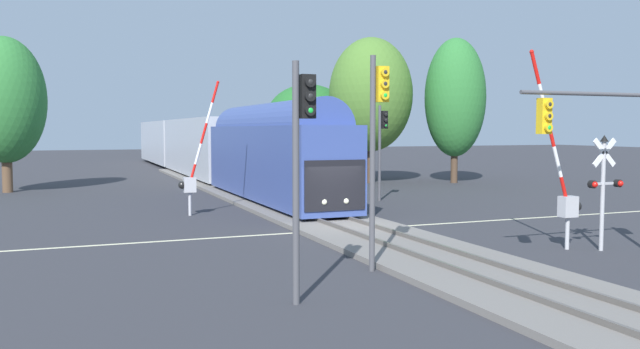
{
  "coord_description": "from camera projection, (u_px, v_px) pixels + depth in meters",
  "views": [
    {
      "loc": [
        -10.48,
        -23.45,
        4.05
      ],
      "look_at": [
        0.17,
        3.47,
        2.0
      ],
      "focal_mm": 36.05,
      "sensor_mm": 36.0,
      "label": 1
    }
  ],
  "objects": [
    {
      "name": "crossing_signal_mast",
      "position": [
        604.0,
        180.0,
        21.23
      ],
      "size": [
        1.36,
        0.44,
        3.85
      ],
      "color": "#B2B2B7",
      "rests_on": "ground"
    },
    {
      "name": "elm_centre_background",
      "position": [
        308.0,
        118.0,
        52.06
      ],
      "size": [
        6.77,
        6.77,
        7.68
      ],
      "color": "brown",
      "rests_on": "ground"
    },
    {
      "name": "commuter_train",
      "position": [
        202.0,
        145.0,
        53.15
      ],
      "size": [
        3.04,
        60.63,
        5.16
      ],
      "color": "#384C93",
      "rests_on": "railway_track"
    },
    {
      "name": "crossing_gate_far",
      "position": [
        192.0,
        173.0,
        30.02
      ],
      "size": [
        1.99,
        0.4,
        6.32
      ],
      "color": "#B7B7BC",
      "rests_on": "ground"
    },
    {
      "name": "traffic_signal_near_left",
      "position": [
        302.0,
        143.0,
        14.62
      ],
      "size": [
        0.53,
        0.38,
        5.59
      ],
      "color": "#4C4C51",
      "rests_on": "ground"
    },
    {
      "name": "railway_track",
      "position": [
        348.0,
        227.0,
        25.88
      ],
      "size": [
        4.4,
        80.0,
        0.32
      ],
      "color": "slate",
      "rests_on": "ground"
    },
    {
      "name": "oak_far_right",
      "position": [
        371.0,
        95.0,
        47.91
      ],
      "size": [
        6.25,
        6.25,
        10.86
      ],
      "color": "#4C3828",
      "rests_on": "ground"
    },
    {
      "name": "traffic_signal_near_right",
      "position": [
        625.0,
        129.0,
        18.97
      ],
      "size": [
        5.89,
        0.38,
        5.31
      ],
      "color": "#4C4C51",
      "rests_on": "ground"
    },
    {
      "name": "road_centre_stripe",
      "position": [
        348.0,
        230.0,
        25.88
      ],
      "size": [
        44.0,
        0.2,
        0.01
      ],
      "color": "beige",
      "rests_on": "ground"
    },
    {
      "name": "traffic_signal_median",
      "position": [
        377.0,
        128.0,
        18.08
      ],
      "size": [
        0.53,
        0.38,
        6.11
      ],
      "color": "#4C4C51",
      "rests_on": "ground"
    },
    {
      "name": "ground_plane",
      "position": [
        348.0,
        230.0,
        25.89
      ],
      "size": [
        220.0,
        220.0,
        0.0
      ],
      "primitive_type": "plane",
      "color": "#333338"
    },
    {
      "name": "crossing_gate_near",
      "position": [
        564.0,
        188.0,
        21.45
      ],
      "size": [
        2.26,
        0.4,
        6.6
      ],
      "color": "#B7B7BC",
      "rests_on": "ground"
    },
    {
      "name": "maple_right_background",
      "position": [
        455.0,
        98.0,
        48.09
      ],
      "size": [
        4.54,
        4.54,
        10.85
      ],
      "color": "#4C3828",
      "rests_on": "ground"
    },
    {
      "name": "traffic_signal_far_side",
      "position": [
        382.0,
        137.0,
        36.07
      ],
      "size": [
        0.53,
        0.38,
        5.38
      ],
      "color": "#4C4C51",
      "rests_on": "ground"
    },
    {
      "name": "pine_left_background",
      "position": [
        5.0,
        100.0,
        40.76
      ],
      "size": [
        5.04,
        5.04,
        9.93
      ],
      "color": "brown",
      "rests_on": "ground"
    }
  ]
}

